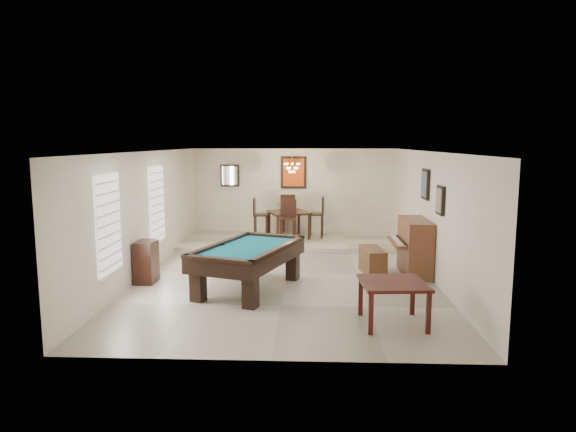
# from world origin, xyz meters

# --- Properties ---
(ground_plane) EXTENTS (6.00, 9.00, 0.02)m
(ground_plane) POSITION_xyz_m (0.00, 0.00, -0.01)
(ground_plane) COLOR beige
(wall_back) EXTENTS (6.00, 0.04, 2.60)m
(wall_back) POSITION_xyz_m (0.00, 4.50, 1.30)
(wall_back) COLOR silver
(wall_back) RESTS_ON ground_plane
(wall_front) EXTENTS (6.00, 0.04, 2.60)m
(wall_front) POSITION_xyz_m (0.00, -4.50, 1.30)
(wall_front) COLOR silver
(wall_front) RESTS_ON ground_plane
(wall_left) EXTENTS (0.04, 9.00, 2.60)m
(wall_left) POSITION_xyz_m (-3.00, 0.00, 1.30)
(wall_left) COLOR silver
(wall_left) RESTS_ON ground_plane
(wall_right) EXTENTS (0.04, 9.00, 2.60)m
(wall_right) POSITION_xyz_m (3.00, 0.00, 1.30)
(wall_right) COLOR silver
(wall_right) RESTS_ON ground_plane
(ceiling) EXTENTS (6.00, 9.00, 0.04)m
(ceiling) POSITION_xyz_m (0.00, 0.00, 2.60)
(ceiling) COLOR white
(ceiling) RESTS_ON wall_back
(dining_step) EXTENTS (6.00, 2.50, 0.12)m
(dining_step) POSITION_xyz_m (0.00, 3.25, 0.06)
(dining_step) COLOR beige
(dining_step) RESTS_ON ground_plane
(window_left_front) EXTENTS (0.06, 1.00, 1.70)m
(window_left_front) POSITION_xyz_m (-2.97, -2.20, 1.40)
(window_left_front) COLOR white
(window_left_front) RESTS_ON wall_left
(window_left_rear) EXTENTS (0.06, 1.00, 1.70)m
(window_left_rear) POSITION_xyz_m (-2.97, 0.60, 1.40)
(window_left_rear) COLOR white
(window_left_rear) RESTS_ON wall_left
(pool_table) EXTENTS (2.09, 2.78, 0.83)m
(pool_table) POSITION_xyz_m (-0.67, -1.30, 0.41)
(pool_table) COLOR black
(pool_table) RESTS_ON ground_plane
(square_table) EXTENTS (1.05, 1.05, 0.68)m
(square_table) POSITION_xyz_m (1.78, -3.07, 0.34)
(square_table) COLOR #360F0D
(square_table) RESTS_ON ground_plane
(upright_piano) EXTENTS (0.79, 1.41, 1.18)m
(upright_piano) POSITION_xyz_m (2.59, 0.03, 0.59)
(upright_piano) COLOR brown
(upright_piano) RESTS_ON ground_plane
(piano_bench) EXTENTS (0.51, 1.04, 0.55)m
(piano_bench) POSITION_xyz_m (1.83, -0.00, 0.28)
(piano_bench) COLOR brown
(piano_bench) RESTS_ON ground_plane
(apothecary_chest) EXTENTS (0.37, 0.56, 0.84)m
(apothecary_chest) POSITION_xyz_m (-2.78, -0.87, 0.42)
(apothecary_chest) COLOR black
(apothecary_chest) RESTS_ON ground_plane
(dining_table) EXTENTS (1.32, 1.32, 0.86)m
(dining_table) POSITION_xyz_m (-0.10, 3.49, 0.55)
(dining_table) COLOR black
(dining_table) RESTS_ON dining_step
(flower_vase) EXTENTS (0.15, 0.15, 0.23)m
(flower_vase) POSITION_xyz_m (-0.10, 3.49, 1.09)
(flower_vase) COLOR red
(flower_vase) RESTS_ON dining_table
(dining_chair_south) EXTENTS (0.46, 0.46, 1.14)m
(dining_chair_south) POSITION_xyz_m (-0.10, 2.76, 0.69)
(dining_chair_south) COLOR black
(dining_chair_south) RESTS_ON dining_step
(dining_chair_north) EXTENTS (0.46, 0.46, 1.16)m
(dining_chair_north) POSITION_xyz_m (-0.14, 4.23, 0.70)
(dining_chair_north) COLOR black
(dining_chair_north) RESTS_ON dining_step
(dining_chair_west) EXTENTS (0.42, 0.42, 1.11)m
(dining_chair_west) POSITION_xyz_m (-0.89, 3.49, 0.67)
(dining_chair_west) COLOR black
(dining_chair_west) RESTS_ON dining_step
(dining_chair_east) EXTENTS (0.46, 0.46, 1.15)m
(dining_chair_east) POSITION_xyz_m (0.67, 3.54, 0.69)
(dining_chair_east) COLOR black
(dining_chair_east) RESTS_ON dining_step
(chandelier) EXTENTS (0.44, 0.44, 0.60)m
(chandelier) POSITION_xyz_m (0.00, 3.20, 2.20)
(chandelier) COLOR #FFE5B2
(chandelier) RESTS_ON ceiling
(back_painting) EXTENTS (0.75, 0.06, 0.95)m
(back_painting) POSITION_xyz_m (0.00, 4.46, 1.90)
(back_painting) COLOR #D84C14
(back_painting) RESTS_ON wall_back
(back_mirror) EXTENTS (0.55, 0.06, 0.65)m
(back_mirror) POSITION_xyz_m (-1.90, 4.46, 1.80)
(back_mirror) COLOR white
(back_mirror) RESTS_ON wall_back
(right_picture_upper) EXTENTS (0.06, 0.55, 0.65)m
(right_picture_upper) POSITION_xyz_m (2.96, 0.30, 1.90)
(right_picture_upper) COLOR slate
(right_picture_upper) RESTS_ON wall_right
(right_picture_lower) EXTENTS (0.06, 0.45, 0.55)m
(right_picture_lower) POSITION_xyz_m (2.96, -1.00, 1.70)
(right_picture_lower) COLOR gray
(right_picture_lower) RESTS_ON wall_right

